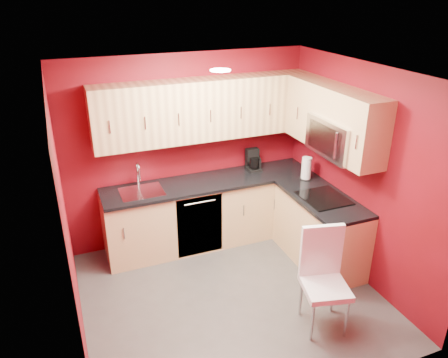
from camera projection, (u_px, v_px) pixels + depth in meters
floor at (231, 296)px, 4.97m from camera, size 3.20×3.20×0.00m
ceiling at (232, 74)px, 3.94m from camera, size 3.20×3.20×0.00m
wall_back at (187, 150)px, 5.73m from camera, size 3.20×0.00×3.20m
wall_front at (310, 283)px, 3.18m from camera, size 3.20×0.00×3.20m
wall_left at (67, 227)px, 3.91m from camera, size 0.00×3.00×3.00m
wall_right at (360, 175)px, 4.99m from camera, size 0.00×3.00×3.00m
base_cabinets_back at (210, 212)px, 5.87m from camera, size 2.80×0.60×0.87m
base_cabinets_right at (319, 230)px, 5.44m from camera, size 0.60×1.30×0.87m
countertop_back at (210, 182)px, 5.67m from camera, size 2.80×0.63×0.04m
countertop_right at (322, 199)px, 5.23m from camera, size 0.63×1.27×0.04m
upper_cabinets_back at (206, 109)px, 5.41m from camera, size 2.80×0.35×0.75m
upper_cabinets_right at (331, 112)px, 5.05m from camera, size 0.35×1.55×0.75m
microwave at (339, 137)px, 4.93m from camera, size 0.42×0.76×0.42m
cooktop at (324, 198)px, 5.19m from camera, size 0.50×0.55×0.01m
sink at (141, 189)px, 5.36m from camera, size 0.52×0.42×0.35m
dishwasher_front at (200, 226)px, 5.54m from camera, size 0.60×0.02×0.82m
downlight at (220, 70)px, 4.20m from camera, size 0.20×0.20×0.01m
coffee_maker at (254, 160)px, 5.93m from camera, size 0.17×0.23×0.29m
napkin_holder at (255, 163)px, 6.00m from camera, size 0.18×0.18×0.16m
paper_towel at (306, 168)px, 5.66m from camera, size 0.19×0.19×0.30m
dining_chair at (326, 283)px, 4.33m from camera, size 0.53×0.54×1.08m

